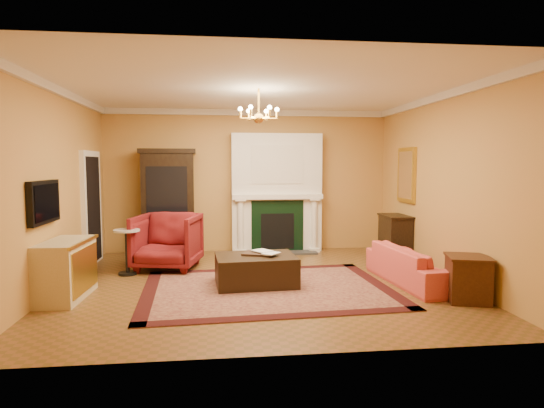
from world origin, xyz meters
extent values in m
cube|color=brown|center=(0.00, 0.00, -0.01)|extent=(6.00, 5.50, 0.02)
cube|color=white|center=(0.00, 0.00, 3.01)|extent=(6.00, 5.50, 0.02)
cube|color=#B1883F|center=(0.00, 2.76, 1.50)|extent=(6.00, 0.02, 3.00)
cube|color=#B1883F|center=(0.00, -2.76, 1.50)|extent=(6.00, 0.02, 3.00)
cube|color=#B1883F|center=(-3.01, 0.00, 1.50)|extent=(0.02, 5.50, 3.00)
cube|color=#B1883F|center=(3.01, 0.00, 1.50)|extent=(0.02, 5.50, 3.00)
cube|color=white|center=(0.60, 2.59, 1.25)|extent=(1.90, 0.32, 2.50)
cube|color=silver|center=(0.60, 2.42, 1.85)|extent=(1.10, 0.01, 0.80)
cube|color=#0E3218|center=(0.60, 2.42, 0.55)|extent=(1.10, 0.02, 1.10)
cube|color=black|center=(0.60, 2.42, 0.45)|extent=(0.70, 0.02, 0.75)
cube|color=#333333|center=(0.60, 2.30, 0.02)|extent=(1.60, 0.50, 0.04)
cube|color=white|center=(0.60, 2.53, 1.18)|extent=(1.90, 0.44, 0.10)
cylinder|color=white|center=(-0.18, 2.41, 0.59)|extent=(0.14, 0.14, 1.18)
cylinder|color=white|center=(1.38, 2.41, 0.59)|extent=(0.14, 0.14, 1.18)
cube|color=silver|center=(0.00, 2.71, 2.94)|extent=(6.00, 0.08, 0.12)
cube|color=silver|center=(-2.96, 0.00, 2.94)|extent=(0.08, 5.50, 0.12)
cube|color=silver|center=(2.96, 0.00, 2.94)|extent=(0.08, 5.50, 0.12)
cube|color=silver|center=(-2.96, 1.70, 1.05)|extent=(0.08, 1.05, 2.10)
cube|color=black|center=(-2.92, 1.70, 1.02)|extent=(0.02, 0.85, 1.95)
cube|color=black|center=(-2.95, -0.60, 1.35)|extent=(0.08, 0.95, 0.58)
cube|color=black|center=(-2.90, -0.60, 1.35)|extent=(0.01, 0.85, 0.48)
cube|color=gold|center=(2.97, 1.40, 1.65)|extent=(0.05, 0.76, 1.05)
cube|color=white|center=(2.94, 1.40, 1.65)|extent=(0.01, 0.62, 0.90)
cylinder|color=gold|center=(0.00, 0.00, 2.80)|extent=(0.03, 0.03, 0.40)
sphere|color=gold|center=(0.00, 0.00, 2.55)|extent=(0.16, 0.16, 0.16)
sphere|color=#FFE5B2|center=(0.28, 0.00, 2.69)|extent=(0.07, 0.07, 0.07)
sphere|color=#FFE5B2|center=(0.14, 0.24, 2.69)|extent=(0.07, 0.07, 0.07)
sphere|color=#FFE5B2|center=(-0.14, 0.24, 2.69)|extent=(0.07, 0.07, 0.07)
sphere|color=#FFE5B2|center=(-0.28, 0.00, 2.69)|extent=(0.07, 0.07, 0.07)
sphere|color=#FFE5B2|center=(-0.14, -0.24, 2.69)|extent=(0.07, 0.07, 0.07)
sphere|color=#FFE5B2|center=(0.14, -0.24, 2.69)|extent=(0.07, 0.07, 0.07)
cube|color=#3F0D16|center=(0.09, -0.39, 0.01)|extent=(3.78, 2.93, 0.01)
cube|color=black|center=(-1.65, 2.49, 1.04)|extent=(1.06, 0.53, 2.07)
imported|color=maroon|center=(-1.53, 1.13, 0.54)|extent=(1.23, 1.18, 1.08)
cylinder|color=black|center=(-2.16, 0.77, 0.02)|extent=(0.30, 0.30, 0.04)
cylinder|color=black|center=(-2.16, 0.77, 0.39)|extent=(0.06, 0.06, 0.69)
cylinder|color=silver|center=(-2.16, 0.77, 0.75)|extent=(0.43, 0.43, 0.03)
cube|color=#C9B393|center=(-2.73, -0.54, 0.40)|extent=(0.57, 1.11, 0.81)
imported|color=#C84D3F|center=(2.41, -0.31, 0.38)|extent=(0.74, 2.00, 0.77)
cube|color=#3A1F0F|center=(2.72, -1.31, 0.30)|extent=(0.64, 0.64, 0.59)
cube|color=black|center=(2.78, 1.42, 0.42)|extent=(0.45, 0.77, 0.84)
cube|color=black|center=(-0.06, -0.15, 0.24)|extent=(1.26, 0.95, 0.45)
cube|color=black|center=(-0.01, -0.07, 0.48)|extent=(0.56, 0.49, 0.03)
imported|color=gray|center=(-0.04, -0.11, 0.64)|extent=(0.20, 0.15, 0.30)
imported|color=gray|center=(0.09, -0.17, 0.63)|extent=(0.16, 0.14, 0.26)
cylinder|color=gray|center=(-0.15, 2.53, 1.28)|extent=(0.11, 0.11, 0.09)
cone|color=black|center=(-0.15, 2.53, 1.49)|extent=(0.16, 0.16, 0.35)
cylinder|color=gray|center=(1.24, 2.53, 1.28)|extent=(0.12, 0.12, 0.10)
cone|color=black|center=(1.24, 2.53, 1.52)|extent=(0.18, 0.18, 0.38)
camera|label=1|loc=(-0.60, -6.98, 1.85)|focal=30.00mm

